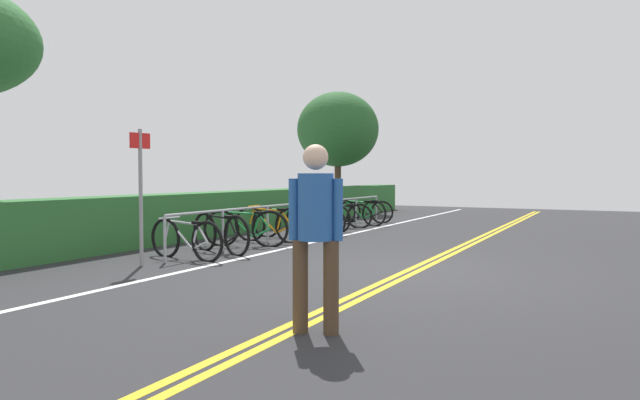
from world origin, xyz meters
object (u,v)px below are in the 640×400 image
at_px(pedestrian, 316,225).
at_px(sign_post_near, 141,183).
at_px(bicycle_0, 186,239).
at_px(bicycle_9, 366,212).
at_px(bicycle_3, 270,224).
at_px(tree_mid, 338,130).
at_px(bicycle_4, 288,223).
at_px(bicycle_6, 325,217).
at_px(bicycle_8, 359,212).
at_px(bicycle_7, 339,216).
at_px(bicycle_1, 220,233).
at_px(bike_rack, 303,210).
at_px(bicycle_2, 246,228).
at_px(bicycle_5, 315,221).

distance_m(pedestrian, sign_post_near, 4.64).
xyz_separation_m(bicycle_0, bicycle_9, (8.14, 0.17, -0.01)).
height_order(bicycle_3, tree_mid, tree_mid).
bearing_deg(bicycle_0, bicycle_4, 2.36).
relative_size(bicycle_4, pedestrian, 1.03).
height_order(bicycle_6, bicycle_8, bicycle_8).
height_order(bicycle_6, pedestrian, pedestrian).
relative_size(bicycle_7, pedestrian, 1.02).
height_order(bicycle_1, bicycle_9, bicycle_1).
xyz_separation_m(bike_rack, bicycle_9, (4.06, 0.14, -0.27)).
xyz_separation_m(bicycle_2, tree_mid, (10.10, 2.85, 2.77)).
bearing_deg(bicycle_8, bicycle_4, 177.82).
xyz_separation_m(bicycle_3, bicycle_9, (5.41, 0.10, -0.04)).
distance_m(bicycle_0, bicycle_1, 0.89).
bearing_deg(bike_rack, bicycle_6, 5.29).
bearing_deg(bicycle_9, pedestrian, -159.19).
bearing_deg(bicycle_5, bicycle_3, 177.63).
distance_m(bike_rack, bicycle_5, 0.59).
xyz_separation_m(bicycle_1, sign_post_near, (-1.76, 0.17, 0.93)).
bearing_deg(sign_post_near, bicycle_2, -0.74).
distance_m(bike_rack, bicycle_7, 2.20).
bearing_deg(bicycle_6, bicycle_9, 0.38).
height_order(bicycle_5, bicycle_8, bicycle_8).
height_order(bike_rack, pedestrian, pedestrian).
distance_m(bicycle_1, bicycle_8, 6.39).
xyz_separation_m(bike_rack, bicycle_3, (-1.35, 0.04, -0.23)).
relative_size(bicycle_4, bicycle_7, 1.02).
height_order(bicycle_7, sign_post_near, sign_post_near).
bearing_deg(bicycle_4, bicycle_0, -177.64).
distance_m(bicycle_8, pedestrian, 10.97).
height_order(bicycle_2, bicycle_7, bicycle_2).
xyz_separation_m(bicycle_0, tree_mid, (11.97, 2.94, 2.80)).
relative_size(bicycle_3, bicycle_8, 1.05).
relative_size(bicycle_1, bicycle_3, 0.94).
relative_size(bicycle_1, bicycle_6, 1.03).
bearing_deg(bicycle_9, bicycle_1, -178.36).
relative_size(pedestrian, tree_mid, 0.37).
bearing_deg(bicycle_0, sign_post_near, 171.49).
bearing_deg(bicycle_2, pedestrian, -139.20).
relative_size(bicycle_2, sign_post_near, 0.79).
bearing_deg(bicycle_1, tree_mid, 15.06).
relative_size(bicycle_6, tree_mid, 0.36).
distance_m(bicycle_7, tree_mid, 6.94).
xyz_separation_m(bicycle_7, bicycle_8, (1.01, -0.14, 0.03)).
height_order(bicycle_1, sign_post_near, sign_post_near).
bearing_deg(bike_rack, bicycle_1, -178.87).
xyz_separation_m(bicycle_8, pedestrian, (-10.18, -4.04, 0.61)).
relative_size(bicycle_3, bicycle_6, 1.09).
relative_size(bike_rack, bicycle_3, 5.11).
height_order(bicycle_0, tree_mid, tree_mid).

